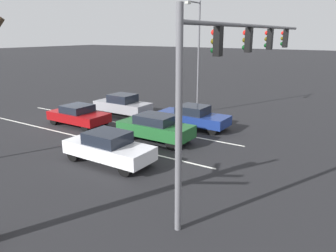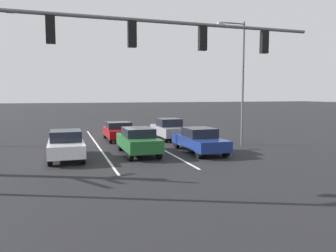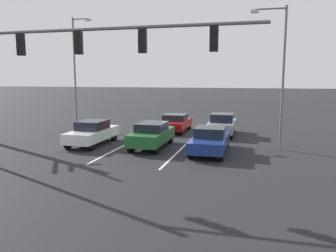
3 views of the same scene
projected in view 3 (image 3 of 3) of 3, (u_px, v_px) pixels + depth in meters
The scene contains 11 objects.
ground_plane at pixel (178, 130), 26.52m from camera, with size 240.00×240.00×0.00m, color black.
lane_stripe_left_divider at pixel (194, 137), 23.33m from camera, with size 0.12×17.71×0.01m, color silver.
lane_stripe_center_divider at pixel (145, 134), 24.25m from camera, with size 0.12×17.71×0.01m, color silver.
car_navy_leftlane_front at pixel (210, 140), 18.30m from camera, with size 1.83×4.66×1.44m.
car_darkgreen_midlane_front at pixel (152, 134), 19.60m from camera, with size 1.78×4.30×1.51m.
car_white_rightlane_front at pixel (92, 132), 20.52m from camera, with size 1.76×4.36×1.50m.
car_gray_leftlane_second at pixel (222, 124), 23.98m from camera, with size 1.81×4.27×1.58m.
car_maroon_midlane_second at pixel (175, 123), 25.55m from camera, with size 1.94×4.08×1.35m.
traffic_signal_gantry at pixel (66, 56), 14.17m from camera, with size 13.21×0.37×6.65m.
street_lamp_right_shoulder at pixel (76, 67), 26.66m from camera, with size 1.64×0.24×8.95m.
street_lamp_left_shoulder at pixel (280, 69), 18.46m from camera, with size 1.97×0.24×8.10m.
Camera 3 is at (-5.88, 25.54, 4.12)m, focal length 35.00 mm.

